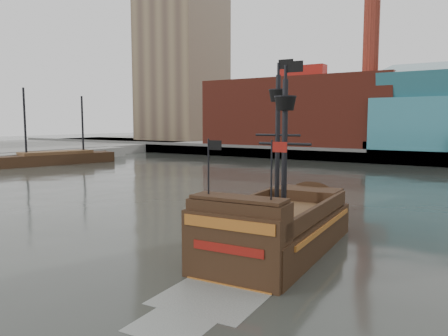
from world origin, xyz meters
The scene contains 7 objects.
ground centered at (0.00, 0.00, 0.00)m, with size 400.00×400.00×0.00m, color #2B2E28.
promenade_far centered at (0.00, 92.00, 1.00)m, with size 220.00×60.00×2.00m, color slate.
seawall centered at (0.00, 62.50, 1.30)m, with size 220.00×1.00×2.60m, color #4C4C49.
pier centered at (-58.00, 30.00, 1.00)m, with size 6.00×40.00×2.00m, color slate.
skyline centered at (5.21, 84.56, 24.55)m, with size 149.00×45.00×62.00m.
pirate_ship centered at (5.37, 3.29, 1.13)m, with size 6.25×16.95×12.45m.
docked_vessel centered at (-52.03, 29.92, 0.90)m, with size 9.76×21.32×14.15m.
Camera 1 is at (16.53, -19.96, 7.80)m, focal length 35.00 mm.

